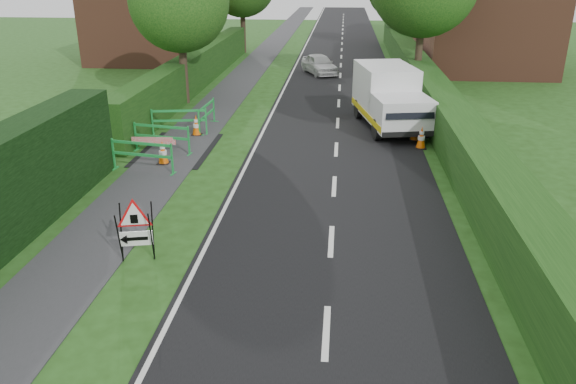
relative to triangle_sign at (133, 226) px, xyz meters
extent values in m
plane|color=#204313|center=(1.69, -3.17, -0.86)|extent=(120.00, 120.00, 0.00)
cube|color=black|center=(4.19, 31.83, -0.86)|extent=(6.00, 90.00, 0.02)
cube|color=#2D2D30|center=(-1.31, 31.83, -0.86)|extent=(2.00, 90.00, 0.02)
cube|color=#14380F|center=(-3.31, 18.83, -0.86)|extent=(1.00, 24.00, 1.80)
cube|color=#14380F|center=(8.19, 12.83, -0.86)|extent=(1.20, 50.00, 1.50)
cube|color=brown|center=(-8.31, 26.83, 1.89)|extent=(7.00, 7.00, 5.50)
cube|color=brown|center=(12.69, 24.83, 1.89)|extent=(7.00, 7.00, 5.50)
cube|color=brown|center=(13.69, 38.83, 1.89)|extent=(7.00, 7.00, 5.50)
cylinder|color=#2D2116|center=(-2.91, 14.83, 0.45)|extent=(0.36, 0.36, 2.62)
sphere|color=#113B10|center=(-2.91, 14.83, 3.63)|extent=(4.40, 4.40, 4.40)
cylinder|color=#2D2116|center=(8.09, 18.83, 0.63)|extent=(0.36, 0.36, 2.97)
cylinder|color=#2D2116|center=(-2.91, 30.83, 0.54)|extent=(0.36, 0.36, 2.80)
cylinder|color=#2D2116|center=(8.09, 34.83, 0.36)|extent=(0.36, 0.36, 2.45)
cylinder|color=black|center=(-0.26, -0.20, -0.22)|extent=(0.12, 0.38, 1.24)
cylinder|color=black|center=(-0.32, 0.11, -0.22)|extent=(0.12, 0.38, 1.24)
cylinder|color=black|center=(0.40, -0.05, -0.22)|extent=(0.12, 0.38, 1.24)
cylinder|color=black|center=(0.33, 0.25, -0.22)|extent=(0.12, 0.38, 1.24)
cube|color=white|center=(0.04, 0.01, -0.30)|extent=(0.68, 0.18, 0.33)
cube|color=black|center=(0.04, -0.01, -0.30)|extent=(0.48, 0.12, 0.08)
cone|color=black|center=(-0.22, -0.07, -0.30)|extent=(0.20, 0.23, 0.20)
cube|color=black|center=(0.05, -0.02, 0.16)|extent=(0.15, 0.05, 0.20)
cube|color=silver|center=(6.03, 12.24, 0.50)|extent=(2.54, 3.48, 1.89)
cube|color=silver|center=(6.50, 9.90, 0.13)|extent=(2.32, 2.38, 1.16)
cube|color=black|center=(6.69, 8.94, 0.41)|extent=(1.73, 0.56, 0.53)
cube|color=yellow|center=(5.24, 11.15, -0.25)|extent=(0.97, 4.75, 0.24)
cube|color=yellow|center=(7.18, 11.54, -0.25)|extent=(0.97, 4.75, 0.24)
cube|color=black|center=(6.69, 8.95, -0.39)|extent=(1.91, 0.49, 0.20)
cylinder|color=black|center=(5.65, 9.67, -0.47)|extent=(0.38, 0.81, 0.78)
cylinder|color=black|center=(7.38, 10.02, -0.47)|extent=(0.38, 0.81, 0.78)
cylinder|color=black|center=(5.03, 12.77, -0.47)|extent=(0.38, 0.81, 0.78)
cylinder|color=black|center=(6.76, 13.12, -0.47)|extent=(0.38, 0.81, 0.78)
cube|color=black|center=(7.14, 8.80, -0.84)|extent=(0.38, 0.38, 0.04)
cone|color=#F35F07|center=(7.14, 8.80, -0.45)|extent=(0.32, 0.32, 0.75)
cylinder|color=white|center=(7.14, 8.80, -0.48)|extent=(0.25, 0.25, 0.14)
cylinder|color=white|center=(7.14, 8.80, -0.30)|extent=(0.17, 0.17, 0.10)
cube|color=black|center=(7.03, 9.78, -0.84)|extent=(0.38, 0.38, 0.04)
cone|color=#F35F07|center=(7.03, 9.78, -0.45)|extent=(0.32, 0.32, 0.75)
cylinder|color=white|center=(7.03, 9.78, -0.48)|extent=(0.25, 0.25, 0.14)
cylinder|color=white|center=(7.03, 9.78, -0.30)|extent=(0.17, 0.17, 0.10)
cube|color=black|center=(7.08, 13.06, -0.84)|extent=(0.38, 0.38, 0.04)
cone|color=#F35F07|center=(7.08, 13.06, -0.45)|extent=(0.32, 0.32, 0.75)
cylinder|color=white|center=(7.08, 13.06, -0.48)|extent=(0.25, 0.25, 0.14)
cylinder|color=white|center=(7.08, 13.06, -0.30)|extent=(0.17, 0.17, 0.10)
cube|color=black|center=(-1.36, 6.34, -0.84)|extent=(0.38, 0.38, 0.04)
cone|color=#F35F07|center=(-1.36, 6.34, -0.45)|extent=(0.32, 0.32, 0.75)
cylinder|color=white|center=(-1.36, 6.34, -0.48)|extent=(0.25, 0.25, 0.14)
cylinder|color=white|center=(-1.36, 6.34, -0.30)|extent=(0.17, 0.17, 0.10)
cube|color=black|center=(-1.08, 9.63, -0.84)|extent=(0.38, 0.38, 0.04)
cone|color=#F35F07|center=(-1.08, 9.63, -0.45)|extent=(0.32, 0.32, 0.75)
cylinder|color=white|center=(-1.08, 9.63, -0.48)|extent=(0.25, 0.25, 0.14)
cylinder|color=white|center=(-1.08, 9.63, -0.30)|extent=(0.17, 0.17, 0.10)
cube|color=#1A9139|center=(-2.73, 5.71, -0.36)|extent=(0.06, 0.06, 1.00)
cube|color=#1A9139|center=(-0.76, 5.37, -0.36)|extent=(0.06, 0.06, 1.00)
cube|color=#1A9139|center=(-1.74, 5.54, 0.06)|extent=(1.98, 0.38, 0.08)
cube|color=#1A9139|center=(-1.74, 5.54, -0.31)|extent=(1.98, 0.38, 0.08)
cube|color=#1A9139|center=(-2.73, 5.71, -0.84)|extent=(0.12, 0.36, 0.04)
cube|color=#1A9139|center=(-0.76, 5.37, -0.84)|extent=(0.12, 0.36, 0.04)
cube|color=#1A9139|center=(-2.71, 7.65, -0.36)|extent=(0.06, 0.06, 1.00)
cube|color=#1A9139|center=(-0.75, 7.29, -0.36)|extent=(0.06, 0.06, 1.00)
cube|color=#1A9139|center=(-1.73, 7.47, 0.06)|extent=(1.98, 0.41, 0.08)
cube|color=#1A9139|center=(-1.73, 7.47, -0.31)|extent=(1.98, 0.41, 0.08)
cube|color=#1A9139|center=(-2.71, 7.65, -0.84)|extent=(0.12, 0.36, 0.04)
cube|color=#1A9139|center=(-0.75, 7.29, -0.84)|extent=(0.12, 0.36, 0.04)
cube|color=#1A9139|center=(-2.71, 9.48, -0.36)|extent=(0.06, 0.06, 1.00)
cube|color=#1A9139|center=(-0.74, 9.82, -0.36)|extent=(0.06, 0.06, 1.00)
cube|color=#1A9139|center=(-1.73, 9.65, 0.06)|extent=(1.98, 0.39, 0.08)
cube|color=#1A9139|center=(-1.73, 9.65, -0.31)|extent=(1.98, 0.39, 0.08)
cube|color=#1A9139|center=(-2.71, 9.48, -0.84)|extent=(0.12, 0.36, 0.04)
cube|color=#1A9139|center=(-0.74, 9.82, -0.84)|extent=(0.12, 0.36, 0.04)
cube|color=#1A9139|center=(-0.96, 9.59, -0.36)|extent=(0.05, 0.05, 1.00)
cube|color=#1A9139|center=(-0.84, 11.58, -0.36)|extent=(0.05, 0.05, 1.00)
cube|color=#1A9139|center=(-0.90, 10.58, 0.06)|extent=(0.17, 2.00, 0.08)
cube|color=#1A9139|center=(-0.90, 10.58, -0.31)|extent=(0.17, 2.00, 0.08)
cube|color=#1A9139|center=(-0.96, 9.59, -0.84)|extent=(0.35, 0.08, 0.04)
cube|color=#1A9139|center=(-0.84, 11.58, -0.84)|extent=(0.35, 0.08, 0.04)
cube|color=red|center=(-1.98, 7.35, -0.86)|extent=(1.50, 0.14, 0.25)
imported|color=silver|center=(2.96, 22.77, -0.29)|extent=(2.56, 3.62, 1.14)
camera|label=1|loc=(4.31, -10.38, 5.16)|focal=35.00mm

